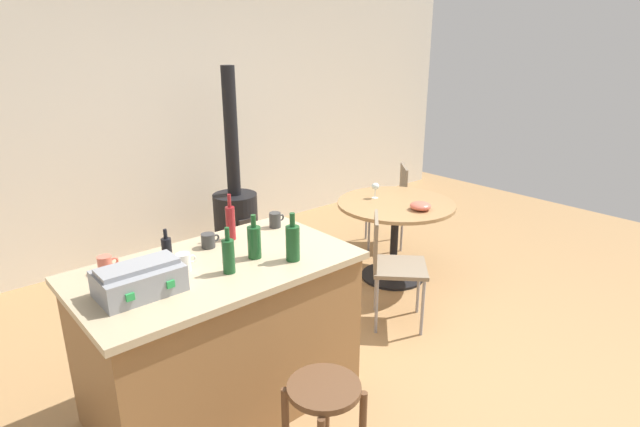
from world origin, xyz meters
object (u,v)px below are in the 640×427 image
object	(u,v)px
cup_2	(105,264)
cup_1	(184,262)
bottle_2	(167,250)
cup_3	(275,220)
folding_chair_far	(391,199)
bottle_1	(231,222)
wine_glass	(375,187)
cup_0	(208,241)
bottle_0	(293,242)
serving_bowl	(421,206)
dining_table	(395,220)
bottle_3	(228,255)
toolbox	(139,279)
wood_stove	(236,212)
kitchen_island	(222,335)
wooden_stool	(324,414)
folding_chair_near	(391,261)
bottle_4	(254,241)

from	to	relation	value
cup_2	cup_1	bearing A→B (deg)	-37.73
bottle_2	cup_3	distance (m)	0.80
folding_chair_far	bottle_1	size ratio (longest dim) A/B	2.96
wine_glass	cup_0	bearing A→B (deg)	-166.94
bottle_0	serving_bowl	world-z (taller)	bottle_0
dining_table	bottle_3	size ratio (longest dim) A/B	4.07
toolbox	wood_stove	bearing A→B (deg)	48.13
bottle_1	kitchen_island	bearing A→B (deg)	-134.44
wooden_stool	wine_glass	world-z (taller)	wine_glass
folding_chair_near	wood_stove	xyz separation A→B (m)	(-0.19, 1.90, -0.05)
toolbox	bottle_3	size ratio (longest dim) A/B	1.55
wood_stove	cup_3	size ratio (longest dim) A/B	16.69
bottle_0	cup_1	bearing A→B (deg)	152.70
kitchen_island	cup_3	xyz separation A→B (m)	(0.60, 0.26, 0.51)
wood_stove	serving_bowl	bearing A→B (deg)	-63.92
folding_chair_near	bottle_3	distance (m)	1.55
bottle_1	folding_chair_far	bearing A→B (deg)	17.76
bottle_4	wine_glass	bearing A→B (deg)	22.67
bottle_4	cup_0	size ratio (longest dim) A/B	2.18
folding_chair_far	serving_bowl	xyz separation A→B (m)	(-0.58, -0.83, 0.25)
folding_chair_near	wood_stove	bearing A→B (deg)	95.70
dining_table	toolbox	bearing A→B (deg)	-167.99
dining_table	cup_1	distance (m)	2.34
bottle_1	bottle_4	xyz separation A→B (m)	(-0.05, -0.34, -0.01)
wine_glass	toolbox	bearing A→B (deg)	-163.20
bottle_3	bottle_1	bearing A→B (deg)	57.12
wine_glass	serving_bowl	size ratio (longest dim) A/B	0.80
kitchen_island	folding_chair_near	distance (m)	1.46
wooden_stool	cup_1	world-z (taller)	cup_1
bottle_3	cup_0	size ratio (longest dim) A/B	2.17
wooden_stool	serving_bowl	world-z (taller)	serving_bowl
dining_table	cup_0	world-z (taller)	cup_0
bottle_1	cup_3	xyz separation A→B (m)	(0.34, -0.01, -0.06)
bottle_1	serving_bowl	xyz separation A→B (m)	(1.82, -0.06, -0.27)
bottle_4	cup_1	distance (m)	0.41
bottle_0	wine_glass	world-z (taller)	bottle_0
dining_table	bottle_1	xyz separation A→B (m)	(-1.82, -0.21, 0.47)
kitchen_island	serving_bowl	distance (m)	2.11
kitchen_island	cup_0	xyz separation A→B (m)	(0.09, 0.24, 0.50)
cup_0	wine_glass	world-z (taller)	cup_0
bottle_3	cup_3	world-z (taller)	bottle_3
wood_stove	wooden_stool	bearing A→B (deg)	-114.37
folding_chair_far	serving_bowl	size ratio (longest dim) A/B	4.85
bottle_4	wine_glass	xyz separation A→B (m)	(1.82, 0.76, -0.18)
wooden_stool	bottle_4	distance (m)	1.02
bottle_4	wine_glass	size ratio (longest dim) A/B	1.81
cup_1	wine_glass	size ratio (longest dim) A/B	0.79
bottle_1	cup_0	world-z (taller)	bottle_1
kitchen_island	bottle_1	xyz separation A→B (m)	(0.26, 0.27, 0.57)
cup_0	cup_3	distance (m)	0.51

